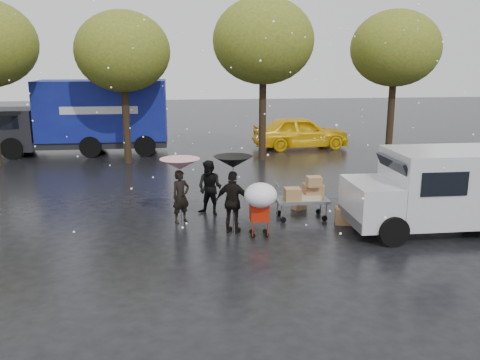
{
  "coord_description": "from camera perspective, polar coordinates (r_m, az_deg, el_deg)",
  "views": [
    {
      "loc": [
        -1.22,
        -12.47,
        4.53
      ],
      "look_at": [
        0.4,
        1.0,
        1.26
      ],
      "focal_mm": 38.0,
      "sensor_mm": 36.0,
      "label": 1
    }
  ],
  "objects": [
    {
      "name": "umbrella_black",
      "position": [
        13.1,
        -0.79,
        2.03
      ],
      "size": [
        1.01,
        1.01,
        2.07
      ],
      "color": "#4C4C4C",
      "rests_on": "ground"
    },
    {
      "name": "vendor_cart",
      "position": [
        14.69,
        7.29,
        -1.58
      ],
      "size": [
        1.52,
        0.8,
        1.27
      ],
      "color": "slate",
      "rests_on": "ground"
    },
    {
      "name": "white_van",
      "position": [
        14.51,
        22.12,
        -0.9
      ],
      "size": [
        4.91,
        2.18,
        2.2
      ],
      "color": "silver",
      "rests_on": "ground"
    },
    {
      "name": "shopping_cart",
      "position": [
        12.91,
        2.3,
        -2.04
      ],
      "size": [
        0.84,
        0.84,
        1.46
      ],
      "color": "red",
      "rests_on": "ground"
    },
    {
      "name": "ground",
      "position": [
        13.32,
        -1.21,
        -6.34
      ],
      "size": [
        90.0,
        90.0,
        0.0
      ],
      "primitive_type": "plane",
      "color": "black",
      "rests_on": "ground"
    },
    {
      "name": "person_pink",
      "position": [
        14.34,
        -6.66,
        -1.85
      ],
      "size": [
        0.65,
        0.59,
        1.5
      ],
      "primitive_type": "imported",
      "rotation": [
        0.0,
        0.0,
        0.54
      ],
      "color": "black",
      "rests_on": "ground"
    },
    {
      "name": "box_ground_near",
      "position": [
        14.54,
        11.65,
        -3.95
      ],
      "size": [
        0.59,
        0.51,
        0.46
      ],
      "primitive_type": "cube",
      "rotation": [
        0.0,
        0.0,
        -0.23
      ],
      "color": "brown",
      "rests_on": "ground"
    },
    {
      "name": "person_middle",
      "position": [
        14.94,
        -3.4,
        -0.89
      ],
      "size": [
        0.99,
        0.93,
        1.62
      ],
      "primitive_type": "imported",
      "rotation": [
        0.0,
        0.0,
        -0.53
      ],
      "color": "black",
      "rests_on": "ground"
    },
    {
      "name": "umbrella_pink",
      "position": [
        14.12,
        -6.76,
        1.78
      ],
      "size": [
        1.12,
        1.12,
        1.83
      ],
      "color": "#4C4C4C",
      "rests_on": "ground"
    },
    {
      "name": "box_ground_far",
      "position": [
        15.72,
        6.64,
        -2.72
      ],
      "size": [
        0.48,
        0.43,
        0.3
      ],
      "primitive_type": "cube",
      "rotation": [
        0.0,
        0.0,
        0.39
      ],
      "color": "brown",
      "rests_on": "ground"
    },
    {
      "name": "blue_truck",
      "position": [
        25.66,
        -16.94,
        6.77
      ],
      "size": [
        8.3,
        2.6,
        3.5
      ],
      "color": "navy",
      "rests_on": "ground"
    },
    {
      "name": "person_black",
      "position": [
        13.36,
        -0.77,
        -2.52
      ],
      "size": [
        1.06,
        0.77,
        1.67
      ],
      "primitive_type": "imported",
      "rotation": [
        0.0,
        0.0,
        2.72
      ],
      "color": "black",
      "rests_on": "ground"
    },
    {
      "name": "yellow_taxi",
      "position": [
        26.31,
        6.82,
        5.37
      ],
      "size": [
        5.01,
        2.34,
        1.66
      ],
      "primitive_type": "imported",
      "rotation": [
        0.0,
        0.0,
        1.65
      ],
      "color": "yellow",
      "rests_on": "ground"
    },
    {
      "name": "tree_row",
      "position": [
        22.49,
        -5.11,
        14.75
      ],
      "size": [
        21.6,
        4.4,
        7.12
      ],
      "color": "black",
      "rests_on": "ground"
    }
  ]
}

